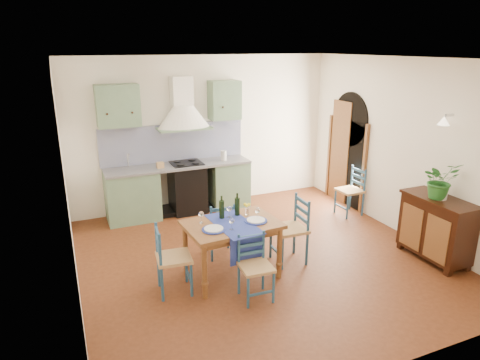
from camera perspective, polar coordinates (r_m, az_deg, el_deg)
name	(u,v)px	position (r m, az deg, el deg)	size (l,w,h in m)	color
floor	(261,257)	(6.35, 2.83, -10.27)	(5.00, 5.00, 0.00)	#441F0E
back_wall	(184,155)	(7.84, -7.52, 3.29)	(5.00, 0.96, 2.80)	white
right_wall	(391,149)	(7.47, 19.54, 3.97)	(0.26, 5.00, 2.80)	white
left_wall	(66,188)	(5.27, -22.17, -1.05)	(0.04, 5.00, 2.80)	white
ceiling	(264,58)	(5.62, 3.27, 15.91)	(5.00, 5.00, 0.01)	silver
dining_table	(232,229)	(5.59, -1.03, -6.58)	(1.26, 0.96, 1.08)	brown
chair_near	(255,267)	(5.25, 2.04, -11.46)	(0.40, 0.40, 0.81)	navy
chair_far	(221,228)	(6.22, -2.61, -6.46)	(0.43, 0.43, 0.84)	navy
chair_left	(171,259)	(5.40, -9.15, -10.32)	(0.46, 0.46, 0.89)	navy
chair_right	(291,229)	(6.09, 6.85, -6.52)	(0.47, 0.47, 0.95)	navy
chair_spare	(351,191)	(7.98, 14.60, -1.38)	(0.42, 0.42, 0.87)	navy
sideboard	(436,226)	(6.70, 24.68, -5.65)	(0.50, 1.05, 0.94)	black
potted_plant	(440,180)	(6.46, 25.13, -0.03)	(0.47, 0.41, 0.52)	#226222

